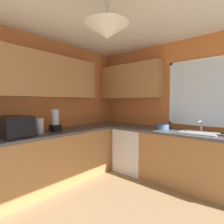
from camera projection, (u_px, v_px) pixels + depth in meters
room_shell at (93, 74)px, 2.65m from camera, size 3.57×4.01×2.54m
counter_run_left at (40, 161)px, 2.74m from camera, size 0.65×3.62×0.88m
counter_run_back at (183, 158)px, 2.92m from camera, size 2.66×0.65×0.88m
dishwasher at (134, 149)px, 3.52m from camera, size 0.60×0.60×0.84m
microwave at (15, 126)px, 2.44m from camera, size 0.48×0.36×0.29m
kettle at (39, 126)px, 2.69m from camera, size 0.13×0.13×0.24m
sink_assembly at (199, 132)px, 2.75m from camera, size 0.54×0.40×0.19m
bowl at (163, 127)px, 3.13m from camera, size 0.21×0.21×0.09m
blender_appliance at (55, 122)px, 2.91m from camera, size 0.15×0.15×0.36m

